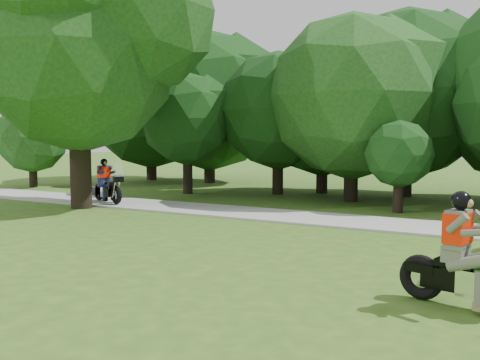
% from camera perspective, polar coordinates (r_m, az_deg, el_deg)
% --- Properties ---
extents(ground, '(100.00, 100.00, 0.00)m').
position_cam_1_polar(ground, '(7.04, 6.63, -15.11)').
color(ground, '#325919').
rests_on(ground, ground).
extents(walkway, '(60.00, 2.20, 0.06)m').
position_cam_1_polar(walkway, '(14.54, 18.90, -4.79)').
color(walkway, '#969691').
rests_on(walkway, ground).
extents(tree_line, '(39.89, 11.85, 7.87)m').
position_cam_1_polar(tree_line, '(20.76, 23.24, 8.15)').
color(tree_line, black).
rests_on(tree_line, ground).
extents(big_tree_west, '(8.64, 6.56, 9.96)m').
position_cam_1_polar(big_tree_west, '(18.71, -16.26, 15.00)').
color(big_tree_west, black).
rests_on(big_tree_west, ground).
extents(chopper_motorcycle, '(2.26, 0.93, 1.64)m').
position_cam_1_polar(chopper_motorcycle, '(8.01, 23.41, -8.52)').
color(chopper_motorcycle, black).
rests_on(chopper_motorcycle, ground).
extents(touring_motorcycle, '(1.91, 1.12, 1.51)m').
position_cam_1_polar(touring_motorcycle, '(19.17, -14.13, -0.65)').
color(touring_motorcycle, black).
rests_on(touring_motorcycle, walkway).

